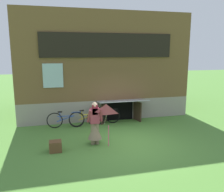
% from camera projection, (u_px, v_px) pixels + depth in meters
% --- Properties ---
extents(ground_plane, '(60.00, 60.00, 0.00)m').
position_uv_depth(ground_plane, '(126.00, 143.00, 8.85)').
color(ground_plane, '#4C7F33').
extents(log_house, '(8.62, 6.03, 5.32)m').
position_uv_depth(log_house, '(99.00, 64.00, 13.55)').
color(log_house, gray).
rests_on(log_house, ground_plane).
extents(person, '(0.61, 0.52, 1.60)m').
position_uv_depth(person, '(95.00, 127.00, 8.60)').
color(person, '#7F6B51').
rests_on(person, ground_plane).
extents(kite, '(0.78, 0.72, 1.55)m').
position_uv_depth(kite, '(106.00, 114.00, 8.13)').
color(kite, '#E54C7F').
rests_on(kite, ground_plane).
extents(bicycle_black, '(1.64, 0.13, 0.75)m').
position_uv_depth(bicycle_black, '(104.00, 117.00, 11.10)').
color(bicycle_black, black).
rests_on(bicycle_black, ground_plane).
extents(bicycle_yellow, '(1.68, 0.08, 0.76)m').
position_uv_depth(bicycle_yellow, '(87.00, 118.00, 10.82)').
color(bicycle_yellow, black).
rests_on(bicycle_yellow, ground_plane).
extents(bicycle_blue, '(1.69, 0.23, 0.77)m').
position_uv_depth(bicycle_blue, '(66.00, 120.00, 10.54)').
color(bicycle_blue, black).
rests_on(bicycle_blue, ground_plane).
extents(wooden_crate, '(0.42, 0.36, 0.37)m').
position_uv_depth(wooden_crate, '(55.00, 146.00, 8.05)').
color(wooden_crate, brown).
rests_on(wooden_crate, ground_plane).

